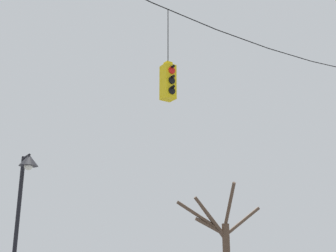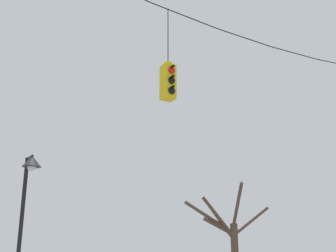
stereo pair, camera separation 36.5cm
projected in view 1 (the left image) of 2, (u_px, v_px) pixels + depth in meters
span_wire at (243, 33)px, 13.70m from camera, size 16.20×0.03×0.72m
traffic_light_near_left_pole at (168, 81)px, 11.46m from camera, size 0.34×0.46×2.75m
street_lamp at (24, 186)px, 12.20m from camera, size 0.55×0.95×4.48m
bare_tree at (222, 235)px, 22.40m from camera, size 4.57×2.83×5.14m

